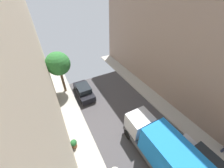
{
  "coord_description": "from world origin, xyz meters",
  "views": [
    {
      "loc": [
        -5.59,
        -0.47,
        11.63
      ],
      "look_at": [
        1.41,
        12.44,
        0.5
      ],
      "focal_mm": 20.61,
      "sensor_mm": 36.0,
      "label": 1
    }
  ],
  "objects_px": {
    "parked_car_right_2": "(202,161)",
    "street_tree_2": "(58,64)",
    "parked_car_left_3": "(84,91)",
    "potted_plant_2": "(74,144)",
    "delivery_truck": "(161,148)"
  },
  "relations": [
    {
      "from": "parked_car_right_2",
      "to": "street_tree_2",
      "type": "xyz_separation_m",
      "value": [
        -7.43,
        14.61,
        3.56
      ]
    },
    {
      "from": "parked_car_right_2",
      "to": "street_tree_2",
      "type": "height_order",
      "value": "street_tree_2"
    },
    {
      "from": "parked_car_left_3",
      "to": "potted_plant_2",
      "type": "xyz_separation_m",
      "value": [
        -3.07,
        -6.39,
        -0.08
      ]
    },
    {
      "from": "parked_car_left_3",
      "to": "parked_car_right_2",
      "type": "bearing_deg",
      "value": -66.86
    },
    {
      "from": "parked_car_left_3",
      "to": "potted_plant_2",
      "type": "bearing_deg",
      "value": -115.66
    },
    {
      "from": "delivery_truck",
      "to": "street_tree_2",
      "type": "height_order",
      "value": "street_tree_2"
    },
    {
      "from": "parked_car_right_2",
      "to": "potted_plant_2",
      "type": "xyz_separation_m",
      "value": [
        -8.47,
        6.25,
        -0.08
      ]
    },
    {
      "from": "potted_plant_2",
      "to": "street_tree_2",
      "type": "bearing_deg",
      "value": 82.91
    },
    {
      "from": "parked_car_right_2",
      "to": "potted_plant_2",
      "type": "height_order",
      "value": "parked_car_right_2"
    },
    {
      "from": "parked_car_right_2",
      "to": "parked_car_left_3",
      "type": "bearing_deg",
      "value": 113.14
    },
    {
      "from": "parked_car_right_2",
      "to": "delivery_truck",
      "type": "distance_m",
      "value": 3.54
    },
    {
      "from": "parked_car_left_3",
      "to": "delivery_truck",
      "type": "bearing_deg",
      "value": -75.72
    },
    {
      "from": "delivery_truck",
      "to": "parked_car_left_3",
      "type": "bearing_deg",
      "value": 104.28
    },
    {
      "from": "parked_car_left_3",
      "to": "street_tree_2",
      "type": "bearing_deg",
      "value": 135.78
    },
    {
      "from": "parked_car_left_3",
      "to": "parked_car_right_2",
      "type": "height_order",
      "value": "same"
    }
  ]
}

